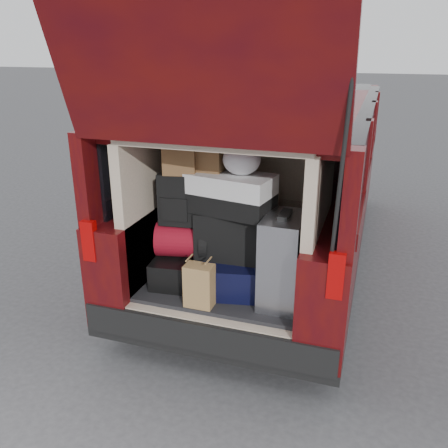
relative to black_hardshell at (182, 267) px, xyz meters
The scene contains 14 objects.
ground 0.77m from the black_hardshell, 24.21° to the right, with size 80.00×80.00×0.00m, color #363639.
minivan 1.75m from the black_hardshell, 77.64° to the left, with size 1.90×5.35×2.77m.
load_floor 0.54m from the black_hardshell, 16.36° to the left, with size 1.24×1.05×0.55m, color black.
black_hardshell is the anchor object (origin of this frame).
navy_hardshell 0.41m from the black_hardshell, ahead, with size 0.46×0.56×0.25m, color black.
silver_roller 0.86m from the black_hardshell, ahead, with size 0.28×0.44×0.66m, color silver.
kraft_bag 0.44m from the black_hardshell, 50.71° to the right, with size 0.21×0.13×0.32m, color #9E7747.
red_duffel 0.25m from the black_hardshell, 14.94° to the right, with size 0.42×0.27×0.27m, color maroon.
black_soft_case 0.51m from the black_hardshell, ahead, with size 0.51×0.30×0.36m, color black.
backpack 0.58m from the black_hardshell, 114.99° to the right, with size 0.28×0.17×0.39m, color black.
twotone_duffel 0.75m from the black_hardshell, ahead, with size 0.65×0.33×0.29m, color silver.
grocery_sack_lower 0.88m from the black_hardshell, ahead, with size 0.24×0.20×0.22m, color brown.
grocery_sack_upper 0.93m from the black_hardshell, 19.77° to the left, with size 0.22×0.18×0.22m, color brown.
plastic_bag_center 1.02m from the black_hardshell, ahead, with size 0.27×0.26×0.22m, color white.
Camera 1 is at (1.02, -2.97, 2.33)m, focal length 38.00 mm.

